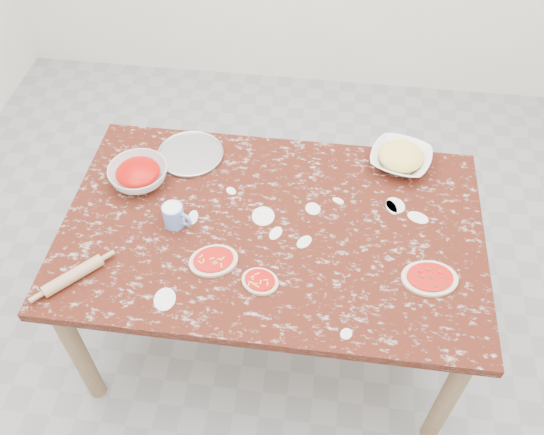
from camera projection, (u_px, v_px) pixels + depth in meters
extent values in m
plane|color=gray|center=(272.00, 326.00, 2.76)|extent=(4.00, 4.00, 0.00)
cube|color=#3C140B|center=(272.00, 229.00, 2.21)|extent=(1.60, 1.00, 0.04)
cube|color=#8D714F|center=(272.00, 239.00, 2.25)|extent=(1.50, 0.90, 0.08)
cylinder|color=#8D714F|center=(78.00, 352.00, 2.28)|extent=(0.07, 0.07, 0.71)
cylinder|color=#8D714F|center=(448.00, 398.00, 2.16)|extent=(0.07, 0.07, 0.71)
cylinder|color=#8D714F|center=(138.00, 198.00, 2.82)|extent=(0.07, 0.07, 0.71)
cylinder|color=#8D714F|center=(435.00, 227.00, 2.70)|extent=(0.07, 0.07, 0.71)
cylinder|color=#B2B2B7|center=(190.00, 154.00, 2.44)|extent=(0.30, 0.30, 0.01)
imported|color=white|center=(139.00, 175.00, 2.32)|extent=(0.25, 0.25, 0.07)
imported|color=white|center=(400.00, 159.00, 2.39)|extent=(0.30, 0.30, 0.06)
cylinder|color=#658EE4|center=(174.00, 215.00, 2.16)|extent=(0.08, 0.08, 0.09)
torus|color=#658EE4|center=(184.00, 219.00, 2.15)|extent=(0.07, 0.03, 0.06)
cylinder|color=silver|center=(172.00, 210.00, 2.14)|extent=(0.06, 0.06, 0.01)
ellipsoid|color=beige|center=(214.00, 261.00, 2.08)|extent=(0.22, 0.20, 0.01)
ellipsoid|color=red|center=(213.00, 259.00, 2.07)|extent=(0.18, 0.16, 0.00)
ellipsoid|color=beige|center=(260.00, 282.00, 2.02)|extent=(0.16, 0.14, 0.01)
ellipsoid|color=red|center=(260.00, 280.00, 2.01)|extent=(0.13, 0.12, 0.00)
ellipsoid|color=beige|center=(429.00, 278.00, 2.03)|extent=(0.22, 0.18, 0.01)
ellipsoid|color=red|center=(430.00, 277.00, 2.02)|extent=(0.18, 0.15, 0.00)
cylinder|color=tan|center=(73.00, 276.00, 2.01)|extent=(0.18, 0.19, 0.04)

